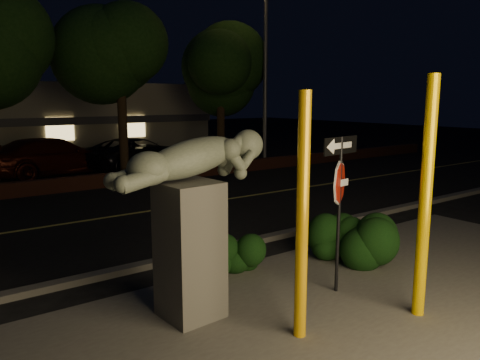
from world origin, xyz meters
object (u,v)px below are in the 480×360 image
Objects in this scene: streetlight at (262,50)px; signpost at (340,183)px; yellow_pole_left at (302,219)px; parked_car_dark at (137,153)px; yellow_pole_right at (425,199)px; sculpture at (192,206)px; parked_car_darkred at (54,157)px.

signpost is at bearing -118.02° from streetlight.
yellow_pole_left reaches higher than parked_car_dark.
yellow_pole_left is at bearing -121.14° from streetlight.
signpost is at bearing 105.62° from yellow_pole_right.
signpost is 14.61m from streetlight.
yellow_pole_left reaches higher than signpost.
signpost is at bearing -19.57° from sculpture.
streetlight is (7.84, 11.83, 3.47)m from signpost.
streetlight reaches higher than sculpture.
streetlight is (9.34, 12.56, 3.66)m from yellow_pole_left.
sculpture is at bearing 161.63° from parked_car_darkred.
signpost is 0.47× the size of parked_car_darkred.
parked_car_dark is (-4.85, 2.97, -4.59)m from streetlight.
signpost is at bearing 150.14° from parked_car_dark.
signpost reaches higher than parked_car_dark.
yellow_pole_right is at bearing -114.19° from streetlight.
streetlight is 1.74× the size of parked_car_dark.
parked_car_darkred is at bearing 86.55° from yellow_pole_left.
sculpture is at bearing 121.28° from yellow_pole_left.
yellow_pole_left reaches higher than parked_car_darkred.
streetlight reaches higher than parked_car_darkred.
streetlight reaches higher than signpost.
streetlight is at bearing 53.36° from yellow_pole_left.
yellow_pole_right reaches higher than parked_car_dark.
parked_car_darkred is 3.55m from parked_car_dark.
yellow_pole_right is 15.51m from streetlight.
streetlight reaches higher than parked_car_dark.
streetlight is at bearing -139.95° from parked_car_dark.
parked_car_darkred is (-8.39, 3.24, -4.51)m from streetlight.
sculpture is 15.55m from streetlight.
streetlight is at bearing 48.43° from signpost.
streetlight is 10.06m from parked_car_darkred.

